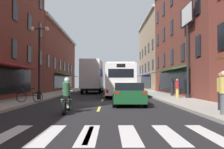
{
  "coord_description": "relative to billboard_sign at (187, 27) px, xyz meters",
  "views": [
    {
      "loc": [
        0.57,
        -16.86,
        1.43
      ],
      "look_at": [
        0.79,
        4.97,
        2.11
      ],
      "focal_mm": 39.84,
      "sensor_mm": 36.0,
      "label": 1
    }
  ],
  "objects": [
    {
      "name": "billboard_sign",
      "position": [
        0.0,
        0.0,
        0.0
      ],
      "size": [
        0.4,
        2.68,
        7.75
      ],
      "color": "black",
      "rests_on": "sidewalk_right"
    },
    {
      "name": "street_lamp_twin",
      "position": [
        -11.77,
        -1.79,
        -2.84
      ],
      "size": [
        1.42,
        0.32,
        5.49
      ],
      "color": "black",
      "rests_on": "sidewalk_left"
    },
    {
      "name": "lane_centre_dashes",
      "position": [
        -7.05,
        -3.85,
        -6.01
      ],
      "size": [
        0.14,
        73.9,
        0.01
      ],
      "color": "#DBCC4C",
      "rests_on": "ground"
    },
    {
      "name": "transit_bus",
      "position": [
        -5.46,
        5.06,
        -4.37
      ],
      "size": [
        2.79,
        11.27,
        3.13
      ],
      "color": "silver",
      "rests_on": "ground"
    },
    {
      "name": "box_truck",
      "position": [
        -8.7,
        11.81,
        -3.89
      ],
      "size": [
        2.7,
        7.77,
        4.18
      ],
      "color": "white",
      "rests_on": "ground"
    },
    {
      "name": "crosswalk_near",
      "position": [
        -7.05,
        -13.6,
        -6.01
      ],
      "size": [
        7.1,
        2.8,
        0.01
      ],
      "color": "silver",
      "rests_on": "ground"
    },
    {
      "name": "bicycle_near",
      "position": [
        -11.65,
        -4.32,
        -5.52
      ],
      "size": [
        1.71,
        0.48,
        0.91
      ],
      "color": "black",
      "rests_on": "sidewalk_left"
    },
    {
      "name": "ground_plane",
      "position": [
        -7.05,
        -3.6,
        -6.07
      ],
      "size": [
        34.8,
        80.0,
        0.1
      ],
      "primitive_type": "cube",
      "color": "black"
    },
    {
      "name": "pedestrian_far",
      "position": [
        -0.42,
        3.52,
        -5.02
      ],
      "size": [
        0.36,
        0.36,
        1.68
      ],
      "rotation": [
        0.0,
        0.0,
        2.81
      ],
      "color": "black",
      "rests_on": "sidewalk_right"
    },
    {
      "name": "sidewalk_right",
      "position": [
        -1.15,
        -3.6,
        -5.95
      ],
      "size": [
        3.0,
        80.0,
        0.14
      ],
      "primitive_type": "cube",
      "color": "#A39E93",
      "rests_on": "ground"
    },
    {
      "name": "sidewalk_left",
      "position": [
        -12.95,
        -3.6,
        -5.95
      ],
      "size": [
        3.0,
        80.0,
        0.14
      ],
      "primitive_type": "cube",
      "color": "#A39E93",
      "rests_on": "ground"
    },
    {
      "name": "pedestrian_rear",
      "position": [
        -1.93,
        -10.6,
        -4.98
      ],
      "size": [
        0.36,
        0.36,
        1.74
      ],
      "rotation": [
        0.0,
        0.0,
        3.76
      ],
      "color": "#4C4C51",
      "rests_on": "sidewalk_right"
    },
    {
      "name": "sedan_near",
      "position": [
        -5.31,
        -4.78,
        -5.3
      ],
      "size": [
        2.03,
        4.81,
        1.4
      ],
      "color": "#144723",
      "rests_on": "ground"
    },
    {
      "name": "sedan_mid",
      "position": [
        -8.92,
        23.17,
        -5.31
      ],
      "size": [
        1.94,
        4.55,
        1.38
      ],
      "color": "black",
      "rests_on": "ground"
    },
    {
      "name": "pedestrian_mid",
      "position": [
        -1.31,
        -8.97,
        -4.98
      ],
      "size": [
        0.36,
        0.36,
        1.74
      ],
      "rotation": [
        0.0,
        0.0,
        1.18
      ],
      "color": "black",
      "rests_on": "sidewalk_right"
    },
    {
      "name": "motorcycle_rider",
      "position": [
        -8.46,
        -8.93,
        -5.31
      ],
      "size": [
        0.62,
        2.07,
        1.66
      ],
      "color": "black",
      "rests_on": "ground"
    },
    {
      "name": "pedestrian_near",
      "position": [
        -0.78,
        0.33,
        -5.05
      ],
      "size": [
        0.51,
        0.48,
        1.58
      ],
      "rotation": [
        0.0,
        0.0,
        2.23
      ],
      "color": "#B29947",
      "rests_on": "sidewalk_right"
    }
  ]
}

